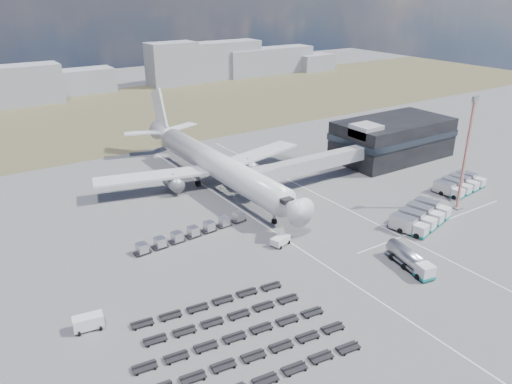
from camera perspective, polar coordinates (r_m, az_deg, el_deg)
ground at (r=88.17m, az=5.51°, el=-5.76°), size 420.00×420.00×0.00m
grass_strip at (r=181.70m, az=-16.91°, el=8.37°), size 420.00×90.00×0.01m
lane_markings at (r=95.94m, az=8.96°, el=-3.47°), size 47.12×110.00×0.01m
terminal at (r=133.50m, az=15.30°, el=5.94°), size 30.40×16.40×11.00m
jet_bridge at (r=109.84m, az=5.45°, el=3.00°), size 30.30×3.80×7.05m
airliner at (r=110.80m, az=-4.90°, el=3.32°), size 51.59×64.53×17.62m
skyline at (r=215.36m, az=-25.80°, el=11.78°), size 292.55×25.36×24.60m
fuel_tanker at (r=83.30m, az=17.18°, el=-7.36°), size 4.12×9.78×3.07m
pushback_tug at (r=86.72m, az=2.80°, el=-5.61°), size 3.88×2.87×1.54m
utility_van at (r=70.58m, az=-18.61°, el=-13.98°), size 4.05×2.29×2.08m
catering_truck at (r=110.68m, az=-1.61°, el=1.22°), size 3.34×6.24×2.72m
service_trucks_near at (r=98.68m, az=18.31°, el=-2.68°), size 13.73×9.79×2.75m
service_trucks_far at (r=117.86m, az=22.25°, el=0.84°), size 12.20×7.70×2.56m
uld_row at (r=89.83m, az=-7.18°, el=-4.51°), size 22.72×3.49×1.76m
baggage_dollies at (r=65.82m, az=-2.33°, el=-16.37°), size 28.12×20.48×0.70m
floodlight_mast at (r=104.76m, az=22.86°, el=3.98°), size 2.18×1.76×22.80m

